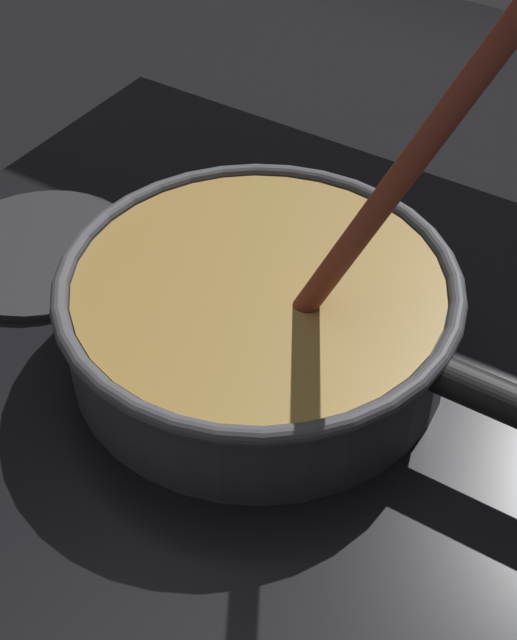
{
  "coord_description": "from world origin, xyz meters",
  "views": [
    {
      "loc": [
        0.3,
        -0.14,
        0.43
      ],
      "look_at": [
        0.08,
        0.21,
        0.04
      ],
      "focal_mm": 52.62,
      "sensor_mm": 36.0,
      "label": 1
    }
  ],
  "objects": [
    {
      "name": "burner_ring",
      "position": [
        0.08,
        0.21,
        0.02
      ],
      "size": [
        0.16,
        0.16,
        0.01
      ],
      "primitive_type": "torus",
      "color": "#592D0C",
      "rests_on": "hob_plate"
    },
    {
      "name": "spare_burner",
      "position": [
        -0.11,
        0.21,
        0.01
      ],
      "size": [
        0.14,
        0.14,
        0.01
      ],
      "primitive_type": "cylinder",
      "color": "#262628",
      "rests_on": "hob_plate"
    },
    {
      "name": "hob_plate",
      "position": [
        0.08,
        0.21,
        0.01
      ],
      "size": [
        0.56,
        0.48,
        0.01
      ],
      "primitive_type": "cube",
      "color": "black",
      "rests_on": "ground"
    },
    {
      "name": "cooking_pan",
      "position": [
        0.08,
        0.21,
        0.05
      ],
      "size": [
        0.36,
        0.24,
        0.26
      ],
      "color": "#38383D",
      "rests_on": "hob_plate"
    }
  ]
}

